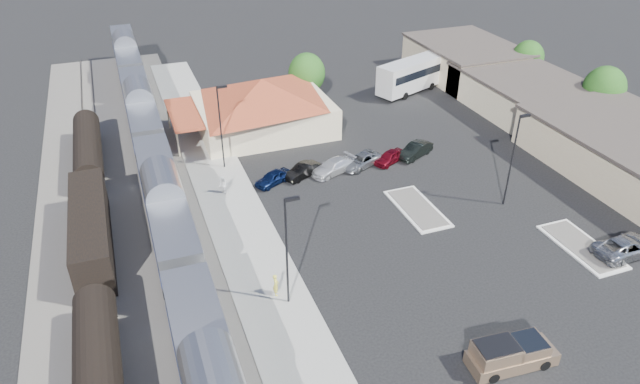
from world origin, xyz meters
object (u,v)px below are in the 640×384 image
object	(u,v)px
suv	(626,247)
coach_bus	(418,72)
pickup_truck	(512,354)
station_depot	(262,104)

from	to	relation	value
suv	coach_bus	xyz separation A→B (m)	(2.34, 39.28, 1.73)
pickup_truck	coach_bus	bearing A→B (deg)	-17.67
station_depot	coach_bus	bearing A→B (deg)	12.73
station_depot	suv	distance (m)	40.07
pickup_truck	station_depot	bearing A→B (deg)	11.35
suv	coach_bus	world-z (taller)	coach_bus
coach_bus	suv	bearing A→B (deg)	155.24
station_depot	suv	bearing A→B (deg)	-58.18
station_depot	pickup_truck	distance (m)	40.88
coach_bus	station_depot	bearing A→B (deg)	81.38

